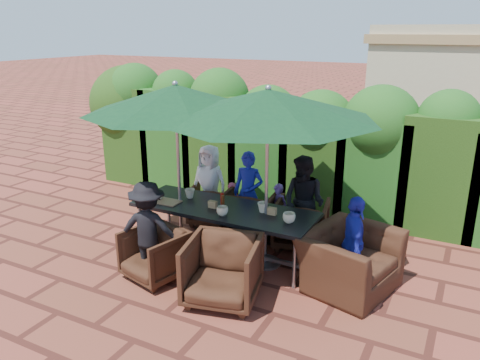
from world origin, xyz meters
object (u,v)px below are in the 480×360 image
at_px(dining_table, 224,212).
at_px(umbrella_left, 176,99).
at_px(chair_far_mid, 250,211).
at_px(chair_near_left, 155,252).
at_px(umbrella_right, 268,105).
at_px(chair_end_right, 350,251).
at_px(chair_far_left, 212,203).
at_px(chair_far_right, 301,221).
at_px(chair_near_right, 222,268).

height_order(dining_table, umbrella_left, umbrella_left).
distance_m(chair_far_mid, chair_near_left, 1.84).
bearing_deg(umbrella_right, dining_table, -173.54).
distance_m(dining_table, chair_far_mid, 0.88).
relative_size(chair_far_mid, chair_end_right, 0.71).
height_order(umbrella_right, chair_far_left, umbrella_right).
height_order(chair_far_right, chair_near_right, chair_near_right).
xyz_separation_m(chair_far_right, chair_end_right, (0.94, -0.85, 0.11)).
bearing_deg(umbrella_right, chair_near_left, -138.32).
bearing_deg(dining_table, chair_near_left, -118.63).
xyz_separation_m(chair_near_right, chair_end_right, (1.26, 0.99, 0.07)).
bearing_deg(chair_end_right, chair_far_mid, 79.45).
distance_m(dining_table, chair_end_right, 1.80).
height_order(dining_table, chair_far_left, dining_table).
height_order(chair_far_left, chair_far_right, chair_far_right).
xyz_separation_m(umbrella_right, chair_end_right, (1.18, -0.08, -1.72)).
bearing_deg(dining_table, umbrella_right, 6.46).
bearing_deg(chair_far_right, chair_near_right, 69.40).
distance_m(umbrella_right, chair_far_mid, 2.06).
height_order(umbrella_right, chair_far_mid, umbrella_right).
xyz_separation_m(chair_far_right, chair_near_left, (-1.36, -1.77, -0.03)).
height_order(umbrella_right, chair_end_right, umbrella_right).
distance_m(umbrella_left, chair_end_right, 3.02).
xyz_separation_m(umbrella_right, chair_far_left, (-1.39, 0.92, -1.86)).
bearing_deg(chair_near_right, dining_table, 105.19).
height_order(dining_table, chair_end_right, chair_end_right).
xyz_separation_m(dining_table, umbrella_right, (0.62, 0.07, 1.54)).
height_order(dining_table, umbrella_right, umbrella_right).
distance_m(umbrella_right, chair_far_left, 2.50).
bearing_deg(chair_end_right, umbrella_left, 105.84).
bearing_deg(chair_far_mid, umbrella_left, 45.56).
distance_m(umbrella_right, chair_near_right, 2.08).
relative_size(chair_far_left, chair_end_right, 0.62).
bearing_deg(chair_near_right, chair_far_mid, 93.05).
bearing_deg(chair_end_right, chair_near_right, 142.93).
relative_size(umbrella_right, chair_near_right, 3.29).
relative_size(umbrella_right, chair_far_left, 4.00).
distance_m(umbrella_left, umbrella_right, 1.31).
xyz_separation_m(dining_table, umbrella_left, (-0.69, -0.06, 1.54)).
bearing_deg(dining_table, umbrella_left, -175.22).
bearing_deg(chair_near_left, umbrella_right, 56.33).
relative_size(umbrella_left, umbrella_right, 0.89).
relative_size(chair_far_left, chair_near_right, 0.82).
xyz_separation_m(chair_far_left, chair_near_left, (0.27, -1.92, 0.01)).
bearing_deg(umbrella_right, chair_far_right, 72.85).
relative_size(umbrella_left, chair_far_mid, 3.13).
bearing_deg(chair_far_mid, chair_near_left, 67.21).
xyz_separation_m(chair_far_right, chair_near_right, (-0.31, -1.84, 0.04)).
height_order(chair_far_mid, chair_far_right, chair_far_mid).
height_order(chair_far_left, chair_near_left, chair_near_left).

